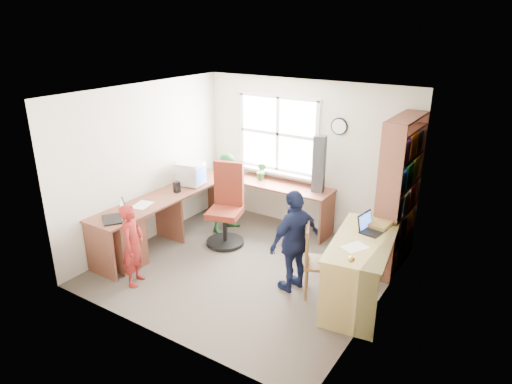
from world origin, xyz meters
TOP-DOWN VIEW (x-y plane):
  - room at (0.01, 0.10)m, footprint 3.64×3.44m
  - l_desk at (-1.31, -0.28)m, footprint 2.38×2.95m
  - right_desk at (1.59, 0.10)m, footprint 0.88×1.53m
  - bookshelf at (1.65, 1.19)m, footprint 0.30×1.02m
  - swivel_chair at (-0.71, 0.52)m, footprint 0.72×0.72m
  - wooden_chair at (1.07, -0.06)m, footprint 0.52×0.52m
  - crt_monitor at (-1.48, 0.64)m, footprint 0.43×0.40m
  - laptop_left at (-1.42, -0.94)m, footprint 0.46×0.45m
  - laptop_right at (1.57, 0.36)m, footprint 0.31×0.35m
  - speaker_a at (-1.44, 0.25)m, footprint 0.10×0.10m
  - speaker_b at (-1.47, 0.84)m, footprint 0.10×0.10m
  - cd_tower at (0.35, 1.47)m, footprint 0.20×0.19m
  - game_box at (1.59, 0.54)m, footprint 0.33×0.33m
  - paper_a at (-1.51, -0.41)m, footprint 0.29×0.36m
  - paper_b at (1.58, -0.15)m, footprint 0.30×0.34m
  - potted_plant at (-0.66, 1.44)m, footprint 0.17×0.14m
  - person_red at (-1.00, -1.09)m, footprint 0.40×0.47m
  - person_green at (-0.92, 0.91)m, footprint 0.59×0.70m
  - person_navy at (0.78, -0.08)m, footprint 0.55×0.84m

SIDE VIEW (x-z plane):
  - l_desk at x=-1.31m, z-range 0.08..0.83m
  - wooden_chair at x=1.07m, z-range 0.04..0.96m
  - swivel_chair at x=-0.71m, z-range -0.09..1.16m
  - person_red at x=-1.00m, z-range 0.00..1.10m
  - right_desk at x=1.59m, z-range 0.19..1.02m
  - person_green at x=-0.92m, z-range 0.00..1.28m
  - person_navy at x=0.78m, z-range 0.00..1.33m
  - paper_a at x=-1.51m, z-range 0.75..0.75m
  - laptop_left at x=-1.42m, z-range 0.68..0.93m
  - paper_b at x=1.58m, z-range 0.83..0.84m
  - speaker_a at x=-1.44m, z-range 0.75..0.92m
  - speaker_b at x=-1.47m, z-range 0.75..0.94m
  - game_box at x=1.59m, z-range 0.83..0.89m
  - laptop_right at x=1.57m, z-range 0.78..0.99m
  - potted_plant at x=-0.66m, z-range 0.75..1.05m
  - crt_monitor at x=-1.48m, z-range 0.75..1.12m
  - bookshelf at x=1.65m, z-range -0.05..2.05m
  - cd_tower at x=0.35m, z-range 0.75..1.62m
  - room at x=0.01m, z-range 0.00..2.44m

